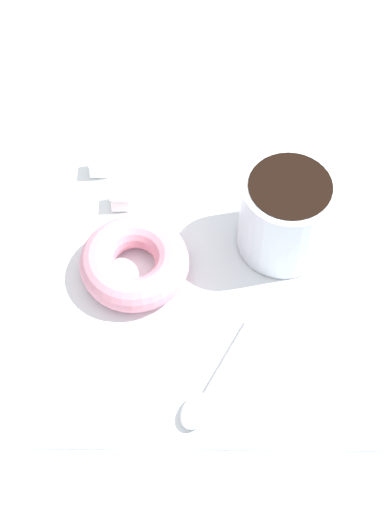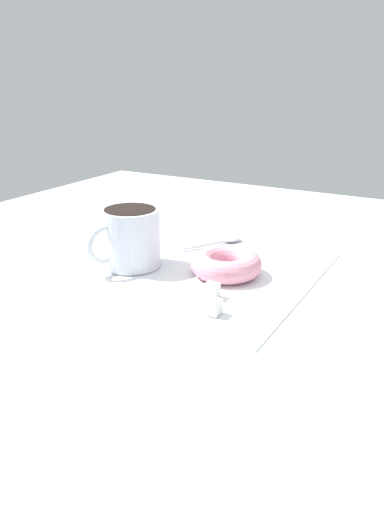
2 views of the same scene
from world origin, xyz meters
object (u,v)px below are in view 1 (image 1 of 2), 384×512
Objects in this scene: sugar_cube at (120,199)px; sugar_cube_extra at (99,166)px; donut at (135,261)px; coffee_cup at (287,212)px; spoon at (204,397)px.

sugar_cube_extra is (-4.20, -2.36, 0.01)cm from sugar_cube.
sugar_cube_extra is at bearing -161.11° from donut.
coffee_cup reaches higher than spoon.
coffee_cup reaches higher than donut.
spoon is (16.64, -7.69, -4.11)cm from coffee_cup.
sugar_cube_extra is (-11.91, -4.08, -0.70)cm from donut.
coffee_cup is 1.07× the size of spoon.
donut is 7.93cm from sugar_cube.
spoon is 6.24× the size of sugar_cube.
spoon is 6.14× the size of sugar_cube_extra.
coffee_cup is 16.72cm from sugar_cube.
spoon is at bearing 21.31° from sugar_cube.
sugar_cube_extra reaches higher than spoon.
sugar_cube is at bearing 29.38° from sugar_cube_extra.
donut is 12.61cm from sugar_cube_extra.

